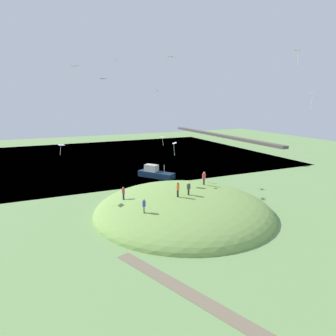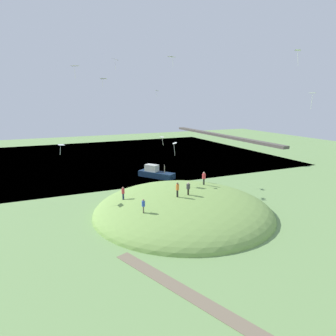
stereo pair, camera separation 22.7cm
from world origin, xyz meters
name	(u,v)px [view 1 (the left image)]	position (x,y,z in m)	size (l,w,h in m)	color
ground_plane	(155,190)	(0.00, 0.00, 0.00)	(160.00, 160.00, 0.00)	#6E9555
lake_water	(108,158)	(-31.64, 0.00, -0.20)	(57.62, 80.00, 0.40)	navy
grass_hill	(183,212)	(10.54, -0.38, 0.00)	(23.39, 23.00, 5.78)	#79A14E
dirt_path	(181,289)	(24.95, -8.00, 0.02)	(14.78, 1.26, 0.04)	#736550
bridge_deck_far	(219,135)	(-31.64, 33.71, 3.91)	(51.85, 1.80, 0.70)	#524D46
boat_on_lake	(155,173)	(-7.54, 3.11, 0.80)	(6.99, 5.67, 2.60)	#10243D
person_walking_path	(189,187)	(12.24, -0.52, 3.86)	(0.48, 0.48, 1.62)	black
person_watching_kites	(144,204)	(14.04, -6.99, 3.20)	(0.49, 0.49, 1.58)	brown
person_on_hilltop	(123,192)	(8.69, -7.73, 3.19)	(0.38, 0.38, 1.62)	#1D2847
person_near_shore	(178,188)	(12.34, -2.04, 3.99)	(0.51, 0.51, 1.83)	black
person_with_child	(204,177)	(8.42, 4.00, 3.77)	(0.54, 0.54, 1.85)	black
kite_0	(162,138)	(5.17, -0.94, 9.15)	(0.79, 0.78, 1.30)	white
kite_1	(74,66)	(-2.95, -10.96, 18.91)	(1.31, 1.33, 1.80)	white
kite_2	(115,60)	(-5.89, -4.28, 20.49)	(1.44, 1.31, 1.79)	white
kite_3	(298,51)	(15.77, 11.75, 19.81)	(1.10, 1.10, 1.78)	white
kite_4	(171,57)	(6.22, -0.04, 19.66)	(1.22, 1.33, 1.33)	silver
kite_5	(103,79)	(-6.08, -6.23, 17.50)	(1.04, 1.18, 1.30)	white
kite_6	(61,145)	(4.61, -14.20, 8.83)	(1.07, 0.80, 1.32)	white
kite_7	(157,91)	(-5.88, 2.87, 15.76)	(1.01, 0.83, 1.18)	white
kite_8	(312,95)	(18.61, 11.54, 14.82)	(0.76, 0.64, 1.84)	silver
kite_9	(174,144)	(-1.28, 4.09, 7.11)	(1.10, 0.89, 2.25)	white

